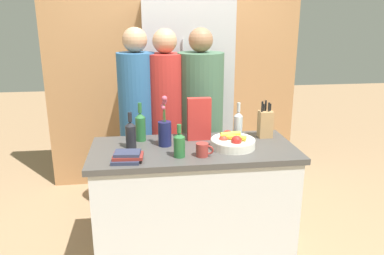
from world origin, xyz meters
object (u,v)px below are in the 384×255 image
at_px(knife_block, 265,123).
at_px(person_in_red_tee, 200,118).
at_px(fruit_bowl, 232,142).
at_px(bottle_wine, 141,126).
at_px(bottle_vinegar, 238,124).
at_px(bottle_water, 131,134).
at_px(refrigerator, 186,102).
at_px(person_in_blue, 166,118).
at_px(cereal_box, 199,119).
at_px(flower_vase, 165,131).
at_px(book_stack, 127,157).
at_px(bottle_oil, 179,144).
at_px(coffee_mug, 203,150).
at_px(person_at_sink, 138,118).

xyz_separation_m(knife_block, person_in_red_tee, (-0.43, 0.40, -0.05)).
bearing_deg(knife_block, fruit_bowl, -146.27).
bearing_deg(person_in_red_tee, bottle_wine, -169.91).
xyz_separation_m(bottle_vinegar, bottle_water, (-0.79, -0.13, -0.01)).
bearing_deg(refrigerator, person_in_blue, -112.58).
bearing_deg(cereal_box, bottle_vinegar, 1.14).
distance_m(flower_vase, book_stack, 0.38).
height_order(refrigerator, bottle_oil, refrigerator).
distance_m(cereal_box, book_stack, 0.64).
bearing_deg(bottle_water, person_in_blue, 62.17).
bearing_deg(bottle_oil, coffee_mug, -4.61).
relative_size(bottle_wine, person_in_blue, 0.17).
relative_size(coffee_mug, bottle_vinegar, 0.43).
bearing_deg(person_in_blue, bottle_water, -100.47).
distance_m(book_stack, person_at_sink, 0.79).
bearing_deg(bottle_vinegar, book_stack, -154.98).
bearing_deg(person_in_red_tee, bottle_vinegar, -86.02).
bearing_deg(book_stack, bottle_water, 85.38).
bearing_deg(bottle_oil, person_in_blue, 92.62).
bearing_deg(bottle_oil, fruit_bowl, 18.68).
bearing_deg(coffee_mug, person_in_red_tee, 82.32).
relative_size(fruit_bowl, bottle_vinegar, 1.15).
xyz_separation_m(bottle_vinegar, person_in_red_tee, (-0.22, 0.39, -0.05)).
bearing_deg(knife_block, bottle_water, -173.51).
distance_m(flower_vase, bottle_water, 0.23).
relative_size(fruit_bowl, person_in_red_tee, 0.18).
bearing_deg(bottle_oil, knife_block, 25.76).
distance_m(bottle_wine, person_at_sink, 0.39).
height_order(bottle_wine, person_in_blue, person_in_blue).
relative_size(refrigerator, book_stack, 9.33).
xyz_separation_m(fruit_bowl, bottle_vinegar, (0.09, 0.21, 0.06)).
height_order(cereal_box, bottle_vinegar, cereal_box).
bearing_deg(bottle_water, refrigerator, 64.80).
relative_size(cereal_box, person_in_red_tee, 0.19).
height_order(book_stack, person_in_blue, person_in_blue).
xyz_separation_m(bottle_vinegar, person_in_blue, (-0.51, 0.40, -0.04)).
height_order(flower_vase, person_in_blue, person_in_blue).
bearing_deg(flower_vase, person_in_red_tee, 56.58).
relative_size(fruit_bowl, bottle_oil, 1.42).
xyz_separation_m(flower_vase, book_stack, (-0.25, -0.27, -0.08)).
height_order(bottle_oil, bottle_wine, bottle_wine).
xyz_separation_m(coffee_mug, person_in_red_tee, (0.10, 0.74, 0.01)).
bearing_deg(coffee_mug, flower_vase, 133.17).
relative_size(book_stack, person_in_red_tee, 0.12).
height_order(knife_block, book_stack, knife_block).
distance_m(refrigerator, person_in_blue, 0.60).
height_order(bottle_oil, bottle_water, bottle_water).
xyz_separation_m(flower_vase, person_in_red_tee, (0.33, 0.50, -0.06)).
xyz_separation_m(knife_block, bottle_wine, (-0.92, 0.04, 0.01)).
height_order(coffee_mug, bottle_vinegar, bottle_vinegar).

